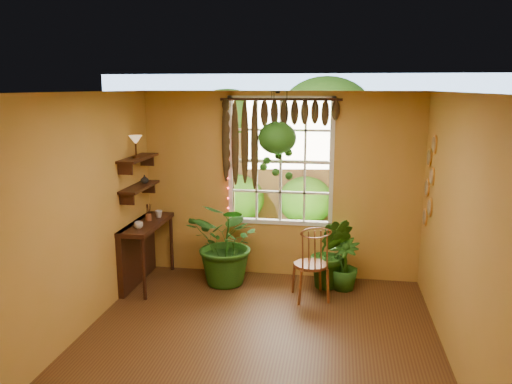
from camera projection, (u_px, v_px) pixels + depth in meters
floor at (254, 350)px, 5.31m from camera, size 4.50×4.50×0.00m
ceiling at (254, 92)px, 4.76m from camera, size 4.50×4.50×0.00m
wall_back at (280, 186)px, 7.21m from camera, size 4.00×0.00×4.00m
wall_left at (71, 220)px, 5.35m from camera, size 0.00×4.50×4.50m
wall_right at (462, 238)px, 4.72m from camera, size 0.00×4.50×4.50m
window at (281, 161)px, 7.17m from camera, size 1.52×0.10×1.86m
valance_vine at (274, 122)px, 6.94m from camera, size 1.70×0.12×1.10m
string_lights at (228, 158)px, 7.19m from camera, size 0.03×0.03×1.54m
wall_plates at (429, 182)px, 6.41m from camera, size 0.04×0.32×1.10m
counter_ledge at (140, 246)px, 7.05m from camera, size 0.40×1.20×0.90m
shelf_lower at (140, 187)px, 6.87m from camera, size 0.25×0.90×0.04m
shelf_upper at (138, 158)px, 6.79m from camera, size 0.25×0.90×0.04m
backyard at (313, 151)px, 11.65m from camera, size 14.00×10.00×12.00m
windsor_chair at (311, 274)px, 6.54m from camera, size 0.56×0.57×1.18m
potted_plant_left at (229, 243)px, 6.98m from camera, size 1.39×1.32×1.22m
potted_plant_mid at (331, 253)px, 6.88m from camera, size 0.60×0.50×1.02m
potted_plant_right at (344, 264)px, 6.86m from camera, size 0.51×0.51×0.72m
hanging_basket at (277, 143)px, 6.88m from camera, size 0.53×0.53×1.22m
cup_a at (139, 225)px, 6.63m from camera, size 0.13×0.13×0.09m
cup_b at (159, 214)px, 7.21m from camera, size 0.11×0.11×0.10m
brush_jar at (148, 212)px, 7.02m from camera, size 0.08×0.08×0.30m
shelf_vase at (145, 179)px, 7.02m from camera, size 0.15×0.15×0.12m
tiffany_lamp at (136, 141)px, 6.64m from camera, size 0.18×0.18×0.30m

